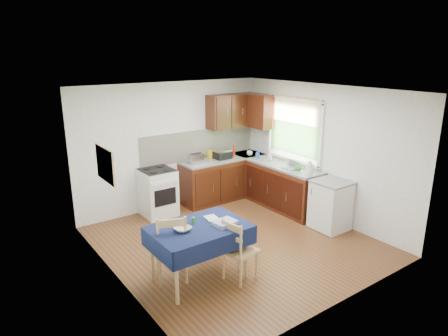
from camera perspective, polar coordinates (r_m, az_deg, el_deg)
floor at (r=6.77m, az=1.61°, el=-10.50°), size 4.20×4.20×0.00m
ceiling at (r=6.07m, az=1.81°, el=11.07°), size 4.00×4.20×0.02m
wall_back at (r=8.02m, az=-7.45°, el=3.19°), size 4.00×0.02×2.50m
wall_front at (r=4.90m, az=16.85°, el=-6.02°), size 4.00×0.02×2.50m
wall_left at (r=5.39m, az=-15.49°, el=-3.86°), size 0.02×4.20×2.50m
wall_right at (r=7.65m, az=13.71°, el=2.21°), size 0.02×4.20×2.50m
base_cabinets at (r=8.30m, az=3.84°, el=-2.14°), size 1.90×2.30×0.86m
worktop_back at (r=8.40m, az=-0.07°, el=1.33°), size 1.90×0.60×0.04m
worktop_right at (r=7.96m, az=8.59°, el=0.28°), size 0.60×1.70×0.04m
worktop_corner at (r=8.78m, az=3.38°, el=1.97°), size 0.60×0.60×0.04m
splashback at (r=8.34m, az=-3.46°, el=3.45°), size 2.70×0.02×0.60m
upper_cabinets at (r=8.48m, az=2.56°, el=8.16°), size 1.20×0.85×0.70m
stove at (r=7.77m, az=-9.42°, el=-3.42°), size 0.60×0.61×0.92m
window at (r=8.00m, az=9.98°, el=5.98°), size 0.04×1.48×1.26m
fridge at (r=7.33m, az=14.99°, el=-5.13°), size 0.58×0.60×0.89m
corkboard at (r=5.57m, az=-16.57°, el=0.47°), size 0.04×0.62×0.47m
dining_table at (r=5.48m, az=-3.56°, el=-9.33°), size 1.30×0.88×0.79m
chair_far at (r=5.54m, az=-7.55°, el=-10.97°), size 0.57×0.57×0.99m
chair_near at (r=5.54m, az=2.02°, el=-11.42°), size 0.46×0.46×0.90m
toaster at (r=7.98m, az=-4.03°, el=1.37°), size 0.28×0.17×0.22m
sandwich_press at (r=8.32m, az=-0.26°, el=2.00°), size 0.33×0.29×0.19m
sauce_bottle at (r=8.47m, az=1.43°, el=2.42°), size 0.05×0.05×0.24m
yellow_packet at (r=8.35m, az=-1.96°, el=1.97°), size 0.14×0.10×0.17m
dish_rack at (r=7.76m, az=9.80°, el=0.15°), size 0.37×0.29×0.18m
kettle at (r=7.47m, az=12.10°, el=0.03°), size 0.14×0.14×0.24m
cup at (r=8.60m, az=3.67°, el=2.13°), size 0.15×0.15×0.10m
soap_bottle_a at (r=8.18m, az=6.57°, el=1.91°), size 0.13×0.13×0.26m
soap_bottle_b at (r=8.38m, az=4.84°, el=2.00°), size 0.11×0.11×0.18m
soap_bottle_c at (r=7.61m, az=10.59°, el=0.19°), size 0.16×0.16×0.15m
plate_bowl at (r=5.32m, az=-5.92°, el=-8.66°), size 0.27×0.27×0.05m
book at (r=5.63m, az=-2.53°, el=-7.34°), size 0.20×0.25×0.02m
spice_jar at (r=5.52m, az=-4.39°, el=-7.47°), size 0.04×0.04×0.09m
tea_towel at (r=5.47m, az=0.13°, el=-7.84°), size 0.33×0.27×0.05m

